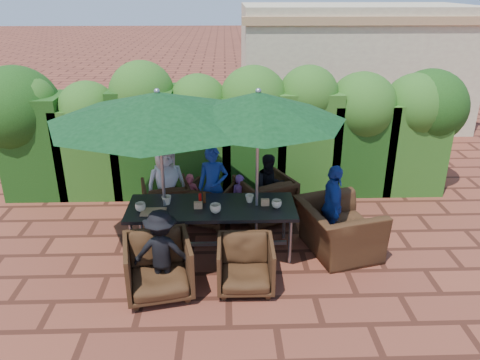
{
  "coord_description": "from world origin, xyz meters",
  "views": [
    {
      "loc": [
        -0.01,
        -6.05,
        3.74
      ],
      "look_at": [
        0.2,
        0.4,
        1.01
      ],
      "focal_mm": 35.0,
      "sensor_mm": 36.0,
      "label": 1
    }
  ],
  "objects_px": {
    "chair_far_left": "(166,199)",
    "chair_far_mid": "(209,202)",
    "umbrella_right": "(258,107)",
    "chair_end_right": "(339,221)",
    "chair_near_left": "(158,264)",
    "chair_near_right": "(245,263)",
    "chair_far_right": "(265,196)",
    "umbrella_left": "(158,107)",
    "dining_table": "(212,211)"
  },
  "relations": [
    {
      "from": "chair_far_left",
      "to": "chair_far_mid",
      "type": "distance_m",
      "value": 0.72
    },
    {
      "from": "umbrella_right",
      "to": "chair_end_right",
      "type": "bearing_deg",
      "value": -3.48
    },
    {
      "from": "chair_far_mid",
      "to": "chair_far_left",
      "type": "bearing_deg",
      "value": 15.33
    },
    {
      "from": "chair_far_left",
      "to": "umbrella_right",
      "type": "bearing_deg",
      "value": 131.69
    },
    {
      "from": "chair_near_left",
      "to": "chair_near_right",
      "type": "relative_size",
      "value": 1.13
    },
    {
      "from": "chair_far_mid",
      "to": "chair_far_right",
      "type": "relative_size",
      "value": 0.86
    },
    {
      "from": "umbrella_right",
      "to": "chair_far_left",
      "type": "height_order",
      "value": "umbrella_right"
    },
    {
      "from": "umbrella_left",
      "to": "chair_end_right",
      "type": "height_order",
      "value": "umbrella_left"
    },
    {
      "from": "umbrella_right",
      "to": "chair_near_right",
      "type": "height_order",
      "value": "umbrella_right"
    },
    {
      "from": "chair_far_mid",
      "to": "umbrella_right",
      "type": "bearing_deg",
      "value": 150.55
    },
    {
      "from": "chair_far_mid",
      "to": "chair_near_left",
      "type": "relative_size",
      "value": 0.86
    },
    {
      "from": "chair_end_right",
      "to": "chair_far_right",
      "type": "bearing_deg",
      "value": 28.76
    },
    {
      "from": "chair_far_left",
      "to": "chair_far_right",
      "type": "height_order",
      "value": "chair_far_right"
    },
    {
      "from": "chair_far_mid",
      "to": "umbrella_left",
      "type": "bearing_deg",
      "value": 78.57
    },
    {
      "from": "dining_table",
      "to": "chair_far_right",
      "type": "xyz_separation_m",
      "value": [
        0.86,
        1.0,
        -0.25
      ]
    },
    {
      "from": "chair_far_right",
      "to": "chair_near_left",
      "type": "bearing_deg",
      "value": 27.63
    },
    {
      "from": "umbrella_left",
      "to": "chair_far_left",
      "type": "height_order",
      "value": "umbrella_left"
    },
    {
      "from": "chair_end_right",
      "to": "dining_table",
      "type": "bearing_deg",
      "value": 73.4
    },
    {
      "from": "dining_table",
      "to": "chair_near_left",
      "type": "bearing_deg",
      "value": -123.78
    },
    {
      "from": "umbrella_right",
      "to": "chair_far_right",
      "type": "xyz_separation_m",
      "value": [
        0.21,
        0.98,
        -1.78
      ]
    },
    {
      "from": "dining_table",
      "to": "chair_far_right",
      "type": "relative_size",
      "value": 2.84
    },
    {
      "from": "umbrella_right",
      "to": "chair_near_left",
      "type": "bearing_deg",
      "value": -142.6
    },
    {
      "from": "chair_near_right",
      "to": "chair_end_right",
      "type": "bearing_deg",
      "value": 32.02
    },
    {
      "from": "dining_table",
      "to": "chair_near_right",
      "type": "relative_size",
      "value": 3.24
    },
    {
      "from": "chair_end_right",
      "to": "umbrella_left",
      "type": "bearing_deg",
      "value": 72.78
    },
    {
      "from": "umbrella_left",
      "to": "chair_near_right",
      "type": "xyz_separation_m",
      "value": [
        1.14,
        -0.97,
        -1.84
      ]
    },
    {
      "from": "dining_table",
      "to": "umbrella_left",
      "type": "relative_size",
      "value": 0.82
    },
    {
      "from": "chair_far_right",
      "to": "chair_near_right",
      "type": "bearing_deg",
      "value": 53.12
    },
    {
      "from": "chair_end_right",
      "to": "chair_far_mid",
      "type": "bearing_deg",
      "value": 47.78
    },
    {
      "from": "umbrella_right",
      "to": "chair_far_right",
      "type": "relative_size",
      "value": 2.87
    },
    {
      "from": "umbrella_left",
      "to": "chair_end_right",
      "type": "relative_size",
      "value": 2.57
    },
    {
      "from": "umbrella_left",
      "to": "umbrella_right",
      "type": "distance_m",
      "value": 1.34
    },
    {
      "from": "umbrella_left",
      "to": "chair_far_mid",
      "type": "xyz_separation_m",
      "value": [
        0.6,
        0.9,
        -1.85
      ]
    },
    {
      "from": "dining_table",
      "to": "chair_near_left",
      "type": "relative_size",
      "value": 2.86
    },
    {
      "from": "dining_table",
      "to": "chair_near_right",
      "type": "bearing_deg",
      "value": -63.66
    },
    {
      "from": "dining_table",
      "to": "umbrella_right",
      "type": "distance_m",
      "value": 1.67
    },
    {
      "from": "chair_near_left",
      "to": "chair_near_right",
      "type": "xyz_separation_m",
      "value": [
        1.12,
        0.07,
        -0.05
      ]
    },
    {
      "from": "chair_far_left",
      "to": "chair_near_left",
      "type": "xyz_separation_m",
      "value": [
        0.13,
        -2.03,
        0.04
      ]
    },
    {
      "from": "umbrella_right",
      "to": "chair_far_right",
      "type": "height_order",
      "value": "umbrella_right"
    },
    {
      "from": "dining_table",
      "to": "chair_end_right",
      "type": "xyz_separation_m",
      "value": [
        1.87,
        -0.06,
        -0.17
      ]
    },
    {
      "from": "chair_far_left",
      "to": "chair_end_right",
      "type": "height_order",
      "value": "chair_end_right"
    },
    {
      "from": "chair_far_left",
      "to": "dining_table",
      "type": "bearing_deg",
      "value": 114.28
    },
    {
      "from": "dining_table",
      "to": "chair_near_right",
      "type": "xyz_separation_m",
      "value": [
        0.46,
        -0.92,
        -0.3
      ]
    },
    {
      "from": "chair_end_right",
      "to": "chair_far_left",
      "type": "bearing_deg",
      "value": 52.8
    },
    {
      "from": "chair_far_mid",
      "to": "chair_end_right",
      "type": "height_order",
      "value": "chair_end_right"
    },
    {
      "from": "umbrella_left",
      "to": "chair_near_right",
      "type": "height_order",
      "value": "umbrella_left"
    },
    {
      "from": "dining_table",
      "to": "chair_near_left",
      "type": "distance_m",
      "value": 1.22
    },
    {
      "from": "chair_far_left",
      "to": "chair_end_right",
      "type": "xyz_separation_m",
      "value": [
        2.66,
        -1.09,
        0.12
      ]
    },
    {
      "from": "chair_near_left",
      "to": "chair_end_right",
      "type": "distance_m",
      "value": 2.7
    },
    {
      "from": "chair_far_left",
      "to": "chair_near_left",
      "type": "distance_m",
      "value": 2.04
    }
  ]
}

